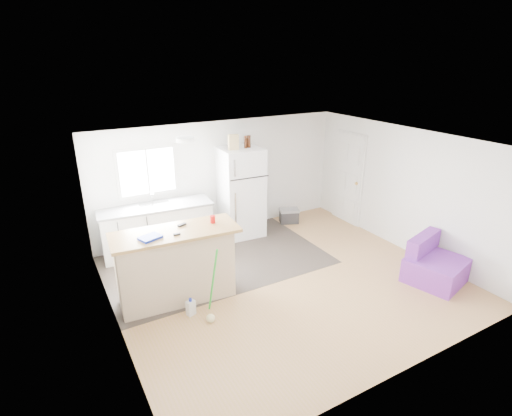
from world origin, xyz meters
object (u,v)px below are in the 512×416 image
(purple_seat, at_px, (434,266))
(bottle_left, at_px, (246,142))
(refrigerator, at_px, (241,192))
(kitchen_cabinets, at_px, (157,228))
(peninsula, at_px, (176,265))
(cooler, at_px, (289,216))
(mop, at_px, (211,306))
(blue_tray, at_px, (150,237))
(cardboard_box, at_px, (233,142))
(red_cup, at_px, (213,219))
(cleaner_jug, at_px, (191,308))
(bottle_right, at_px, (249,141))

(purple_seat, height_order, bottle_left, bottle_left)
(refrigerator, bearing_deg, bottle_left, -22.77)
(bottle_left, bearing_deg, kitchen_cabinets, 176.19)
(peninsula, height_order, refrigerator, refrigerator)
(kitchen_cabinets, xyz_separation_m, cooler, (3.04, -0.08, -0.32))
(peninsula, relative_size, bottle_left, 7.86)
(mop, bearing_deg, blue_tray, 121.57)
(purple_seat, relative_size, cardboard_box, 3.64)
(peninsula, height_order, red_cup, red_cup)
(refrigerator, height_order, cardboard_box, cardboard_box)
(cleaner_jug, xyz_separation_m, mop, (0.22, -0.26, 0.11))
(purple_seat, distance_m, blue_tray, 4.74)
(kitchen_cabinets, height_order, blue_tray, kitchen_cabinets)
(kitchen_cabinets, bearing_deg, red_cup, -71.06)
(kitchen_cabinets, bearing_deg, peninsula, -91.82)
(red_cup, xyz_separation_m, cardboard_box, (1.19, 1.63, 0.81))
(kitchen_cabinets, distance_m, peninsula, 1.80)
(mop, height_order, bottle_left, bottle_left)
(kitchen_cabinets, bearing_deg, refrigerator, 3.03)
(refrigerator, relative_size, cleaner_jug, 6.73)
(kitchen_cabinets, height_order, peninsula, kitchen_cabinets)
(mop, relative_size, cardboard_box, 3.89)
(cooler, xyz_separation_m, purple_seat, (0.75, -3.32, 0.10))
(cardboard_box, bearing_deg, bottle_right, 3.80)
(cooler, bearing_deg, mop, -118.96)
(blue_tray, distance_m, bottle_left, 3.15)
(bottle_left, height_order, bottle_right, same)
(peninsula, height_order, bottle_left, bottle_left)
(cardboard_box, height_order, bottle_right, cardboard_box)
(kitchen_cabinets, distance_m, cleaner_jug, 2.33)
(cleaner_jug, relative_size, mop, 0.24)
(bottle_right, bearing_deg, mop, -128.82)
(peninsula, xyz_separation_m, bottle_right, (2.21, 1.66, 1.42))
(purple_seat, xyz_separation_m, mop, (-3.77, 0.84, -0.04))
(cardboard_box, xyz_separation_m, bottle_right, (0.36, 0.02, -0.03))
(purple_seat, bearing_deg, cooler, 87.62)
(blue_tray, distance_m, bottle_right, 3.21)
(cooler, height_order, red_cup, red_cup)
(cleaner_jug, height_order, mop, mop)
(bottle_left, bearing_deg, cleaner_jug, -134.17)
(bottle_right, bearing_deg, cardboard_box, -176.20)
(refrigerator, bearing_deg, purple_seat, -55.53)
(bottle_left, bearing_deg, peninsula, -142.13)
(mop, bearing_deg, purple_seat, -22.64)
(kitchen_cabinets, relative_size, red_cup, 18.28)
(purple_seat, relative_size, cleaner_jug, 3.89)
(peninsula, bearing_deg, kitchen_cabinets, 87.30)
(bottle_left, bearing_deg, refrigerator, 153.64)
(bottle_right, bearing_deg, cooler, 2.26)
(refrigerator, bearing_deg, peninsula, -136.40)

